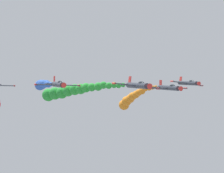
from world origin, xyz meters
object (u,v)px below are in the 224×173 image
Objects in this scene: airplane_lead at (138,85)px; airplane_right_inner at (58,84)px; airplane_left_outer at (188,83)px; airplane_left_inner at (169,88)px.

airplane_lead is 17.42m from airplane_right_inner.
airplane_left_outer is at bearing -136.19° from airplane_lead.
airplane_right_inner is (25.62, -0.34, 0.95)m from airplane_left_inner.
airplane_lead is 1.00× the size of airplane_right_inner.
airplane_right_inner is 1.00× the size of airplane_left_outer.
airplane_right_inner is (12.98, -11.62, 0.04)m from airplane_lead.
airplane_right_inner reaches higher than airplane_left_inner.
airplane_left_outer is at bearing -134.27° from airplane_left_inner.
airplane_lead reaches higher than airplane_left_outer.
airplane_left_inner is at bearing 179.24° from airplane_right_inner.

